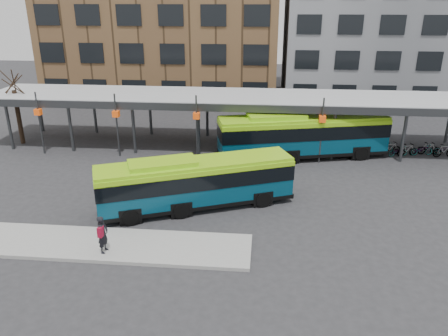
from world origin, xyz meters
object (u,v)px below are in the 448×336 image
bus_front (195,182)px  bus_rear (302,135)px  pedestrian (103,234)px  tree (18,115)px

bus_front → bus_rear: 11.20m
bus_rear → pedestrian: 17.62m
tree → bus_rear: (22.75, -1.31, -0.63)m
bus_front → bus_rear: size_ratio=0.87×
pedestrian → bus_rear: bearing=-29.2°
bus_rear → pedestrian: bearing=-139.1°
tree → pedestrian: size_ratio=3.06×
tree → bus_front: (16.14, -10.35, -0.84)m
bus_front → bus_rear: bearing=31.5°
bus_rear → pedestrian: size_ratio=7.01×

